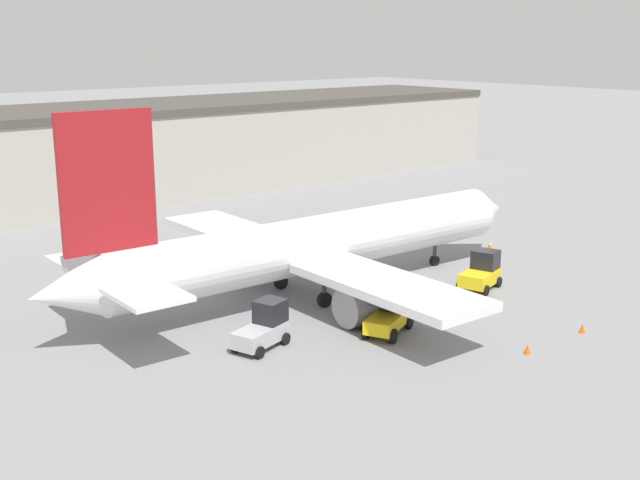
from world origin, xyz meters
name	(u,v)px	position (x,y,z in m)	size (l,w,h in m)	color
ground_plane	(320,293)	(0.00, 0.00, 0.00)	(400.00, 400.00, 0.00)	gray
terminal_building	(103,153)	(3.28, 37.39, 4.55)	(96.67, 15.62, 9.09)	#ADA89E
airplane	(306,246)	(-1.05, 0.04, 3.23)	(35.19, 27.73, 12.19)	white
ground_crew_worker	(490,255)	(12.49, -3.43, 0.98)	(0.41, 0.41, 1.85)	#1E2338
baggage_tug	(482,272)	(8.68, -5.79, 1.06)	(3.41, 2.72, 2.36)	yellow
belt_loader_truck	(390,314)	(-1.45, -7.69, 1.05)	(3.89, 2.97, 2.18)	yellow
pushback_tug	(264,327)	(-8.00, -4.99, 1.06)	(3.53, 2.57, 2.37)	#B2B2B7
safety_cone_near	(527,349)	(1.67, -14.45, 0.28)	(0.36, 0.36, 0.55)	#EF590F
safety_cone_far	(582,328)	(6.49, -14.56, 0.28)	(0.36, 0.36, 0.55)	#EF590F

